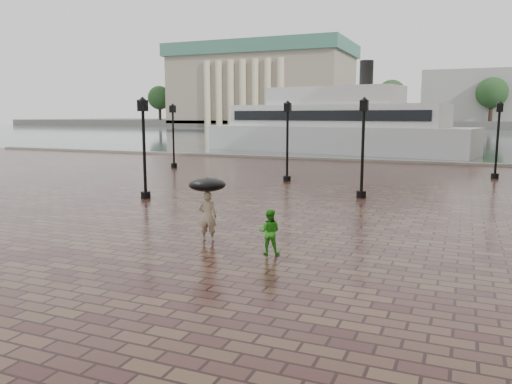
% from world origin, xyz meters
% --- Properties ---
extents(ground, '(300.00, 300.00, 0.00)m').
position_xyz_m(ground, '(0.00, 0.00, 0.00)').
color(ground, '#331817').
rests_on(ground, ground).
extents(harbour_water, '(240.00, 240.00, 0.00)m').
position_xyz_m(harbour_water, '(0.00, 92.00, 0.00)').
color(harbour_water, '#424C50').
rests_on(harbour_water, ground).
extents(quay_edge, '(80.00, 0.60, 0.30)m').
position_xyz_m(quay_edge, '(0.00, 32.00, 0.00)').
color(quay_edge, slate).
rests_on(quay_edge, ground).
extents(far_shore, '(300.00, 60.00, 2.00)m').
position_xyz_m(far_shore, '(0.00, 160.00, 1.00)').
color(far_shore, '#4C4C47').
rests_on(far_shore, ground).
extents(museum, '(57.00, 32.50, 26.00)m').
position_xyz_m(museum, '(-55.00, 144.61, 13.91)').
color(museum, gray).
rests_on(museum, ground).
extents(far_trees, '(188.00, 8.00, 13.50)m').
position_xyz_m(far_trees, '(0.00, 138.00, 9.42)').
color(far_trees, '#2D2119').
rests_on(far_trees, ground).
extents(street_lamps, '(21.44, 14.44, 4.40)m').
position_xyz_m(street_lamps, '(-1.60, 17.60, 2.33)').
color(street_lamps, black).
rests_on(street_lamps, ground).
extents(adult_pedestrian, '(0.62, 0.49, 1.51)m').
position_xyz_m(adult_pedestrian, '(0.31, 4.20, 0.76)').
color(adult_pedestrian, tan).
rests_on(adult_pedestrian, ground).
extents(child_pedestrian, '(0.68, 0.57, 1.24)m').
position_xyz_m(child_pedestrian, '(2.53, 3.59, 0.62)').
color(child_pedestrian, green).
rests_on(child_pedestrian, ground).
extents(ferry_near, '(27.72, 11.35, 8.85)m').
position_xyz_m(ferry_near, '(-5.02, 40.94, 2.66)').
color(ferry_near, silver).
rests_on(ferry_near, ground).
extents(umbrella, '(1.10, 1.10, 1.09)m').
position_xyz_m(umbrella, '(0.31, 4.20, 1.71)').
color(umbrella, black).
rests_on(umbrella, ground).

